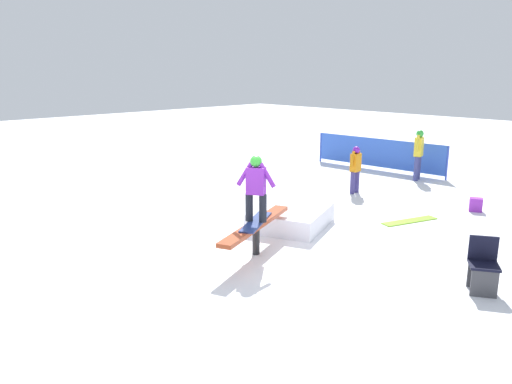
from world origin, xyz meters
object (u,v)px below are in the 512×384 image
at_px(bystander_yellow, 419,152).
at_px(folding_chair, 483,267).
at_px(main_rider_on_rail, 256,190).
at_px(backpack_on_snow, 476,205).
at_px(bystander_orange, 355,167).
at_px(loose_snowboard_lime, 410,221).
at_px(rail_feature, 256,227).

xyz_separation_m(bystander_yellow, folding_chair, (6.84, 4.78, -0.48)).
height_order(main_rider_on_rail, backpack_on_snow, main_rider_on_rail).
xyz_separation_m(bystander_orange, bystander_yellow, (-2.87, 0.39, 0.14)).
bearing_deg(backpack_on_snow, main_rider_on_rail, 49.15).
bearing_deg(loose_snowboard_lime, rail_feature, -174.86).
bearing_deg(bystander_yellow, main_rider_on_rail, 172.72).
xyz_separation_m(bystander_yellow, backpack_on_snow, (2.28, 2.82, -0.73)).
bearing_deg(rail_feature, folding_chair, 89.89).
xyz_separation_m(rail_feature, bystander_orange, (-5.40, -1.49, 0.21)).
xyz_separation_m(rail_feature, main_rider_on_rail, (0.00, 0.00, 0.73)).
height_order(bystander_orange, loose_snowboard_lime, bystander_orange).
bearing_deg(bystander_yellow, backpack_on_snow, -143.82).
bearing_deg(folding_chair, backpack_on_snow, 82.58).
bearing_deg(folding_chair, bystander_yellow, 94.21).
xyz_separation_m(rail_feature, backpack_on_snow, (-5.99, 1.72, -0.37)).
bearing_deg(bystander_yellow, rail_feature, 172.72).
distance_m(bystander_orange, backpack_on_snow, 3.31).
relative_size(bystander_orange, bystander_yellow, 0.84).
bearing_deg(folding_chair, loose_snowboard_lime, 105.01).
height_order(bystander_yellow, folding_chair, bystander_yellow).
distance_m(bystander_orange, bystander_yellow, 2.90).
xyz_separation_m(bystander_yellow, loose_snowboard_lime, (4.23, 2.10, -0.89)).
bearing_deg(loose_snowboard_lime, backpack_on_snow, -0.87).
distance_m(bystander_orange, folding_chair, 6.54).
bearing_deg(bystander_orange, folding_chair, 47.81).
bearing_deg(folding_chair, main_rider_on_rail, 170.35).
xyz_separation_m(rail_feature, folding_chair, (-1.42, 3.69, -0.13)).
height_order(bystander_orange, folding_chair, bystander_orange).
relative_size(bystander_yellow, backpack_on_snow, 4.70).
bearing_deg(loose_snowboard_lime, bystander_orange, 80.48).
relative_size(rail_feature, folding_chair, 2.92).
bearing_deg(backpack_on_snow, bystander_yellow, -63.80).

